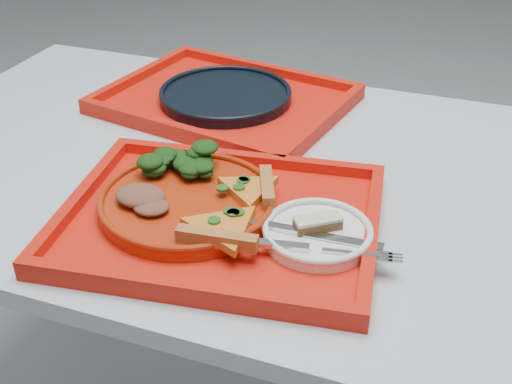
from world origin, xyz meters
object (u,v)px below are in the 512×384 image
(tray_far, at_px, (226,103))
(dessert_bar, at_px, (318,223))
(tray_main, at_px, (220,222))
(navy_plate, at_px, (226,96))
(dinner_plate, at_px, (188,203))

(tray_far, height_order, dessert_bar, dessert_bar)
(tray_main, distance_m, navy_plate, 0.41)
(tray_far, height_order, navy_plate, navy_plate)
(dinner_plate, height_order, dessert_bar, dessert_bar)
(tray_main, height_order, dinner_plate, dinner_plate)
(dessert_bar, bearing_deg, dinner_plate, 142.73)
(tray_main, distance_m, tray_far, 0.41)
(dinner_plate, xyz_separation_m, dessert_bar, (0.20, -0.00, 0.01))
(navy_plate, bearing_deg, dinner_plate, -76.11)
(navy_plate, bearing_deg, dessert_bar, -52.57)
(tray_far, bearing_deg, navy_plate, 0.00)
(tray_main, distance_m, dessert_bar, 0.15)
(tray_far, xyz_separation_m, dessert_bar, (0.29, -0.38, 0.03))
(tray_far, relative_size, dessert_bar, 6.70)
(navy_plate, height_order, dessert_bar, dessert_bar)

